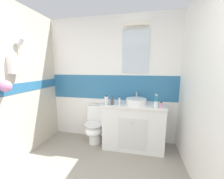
{
  "coord_description": "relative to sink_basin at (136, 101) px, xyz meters",
  "views": [
    {
      "loc": [
        0.58,
        -0.31,
        1.5
      ],
      "look_at": [
        0.11,
        1.93,
        1.13
      ],
      "focal_mm": 21.77,
      "sensor_mm": 36.0,
      "label": 1
    }
  ],
  "objects": [
    {
      "name": "vanity_cabinet",
      "position": [
        -0.04,
        0.01,
        -0.48
      ],
      "size": [
        1.11,
        0.53,
        0.85
      ],
      "color": "white",
      "rests_on": "ground_plane"
    },
    {
      "name": "sink_basin",
      "position": [
        0.0,
        0.0,
        0.0
      ],
      "size": [
        0.37,
        0.41,
        0.2
      ],
      "color": "white",
      "rests_on": "vanity_cabinet"
    },
    {
      "name": "soap_dispenser",
      "position": [
        -0.42,
        -0.14,
        0.01
      ],
      "size": [
        0.06,
        0.06,
        0.17
      ],
      "color": "#4C4C51",
      "rests_on": "vanity_cabinet"
    },
    {
      "name": "perfume_flask_small",
      "position": [
        0.41,
        -0.16,
        -0.0
      ],
      "size": [
        0.04,
        0.03,
        0.1
      ],
      "color": "pink",
      "rests_on": "vanity_cabinet"
    },
    {
      "name": "mouthwash_bottle",
      "position": [
        -0.52,
        -0.17,
        0.03
      ],
      "size": [
        0.07,
        0.07,
        0.17
      ],
      "color": "white",
      "rests_on": "vanity_cabinet"
    },
    {
      "name": "wall_right_plain",
      "position": [
        0.83,
        -0.94,
        0.35
      ],
      "size": [
        0.1,
        3.48,
        2.5
      ],
      "primitive_type": "cube",
      "color": "white",
      "rests_on": "ground_plane"
    },
    {
      "name": "toilet",
      "position": [
        -0.8,
        0.01,
        -0.55
      ],
      "size": [
        0.37,
        0.5,
        0.75
      ],
      "color": "white",
      "rests_on": "ground_plane"
    },
    {
      "name": "wall_back_tiled",
      "position": [
        -0.51,
        0.31,
        0.36
      ],
      "size": [
        3.2,
        0.2,
        2.5
      ],
      "color": "white",
      "rests_on": "ground_plane"
    },
    {
      "name": "toothbrush_cup",
      "position": [
        0.33,
        -0.16,
        0.0
      ],
      "size": [
        0.06,
        0.06,
        0.23
      ],
      "color": "white",
      "rests_on": "vanity_cabinet"
    },
    {
      "name": "toothpaste_tube_upright",
      "position": [
        -0.28,
        -0.15,
        0.02
      ],
      "size": [
        0.03,
        0.03,
        0.16
      ],
      "color": "white",
      "rests_on": "vanity_cabinet"
    }
  ]
}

